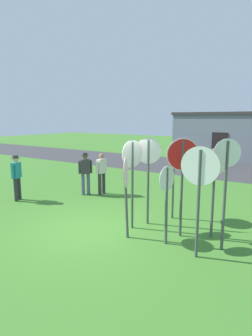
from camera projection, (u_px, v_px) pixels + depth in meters
ground_plane at (92, 229)px, 8.11m from camera, size 80.00×80.00×0.00m
street_asphalt at (215, 169)px, 17.68m from camera, size 60.00×6.40×0.01m
building_background at (229, 135)px, 22.33m from camera, size 7.56×5.29×3.54m
stop_sign_far_back at (226, 177)px, 6.52m from camera, size 0.51×0.44×2.65m
stop_sign_center_cluster at (132, 169)px, 7.87m from camera, size 0.19×0.75×2.52m
stop_sign_rear_left at (148, 166)px, 8.20m from camera, size 0.71×0.28×2.56m
stop_sign_leaning_left at (173, 169)px, 8.71m from camera, size 0.28×0.84×2.25m
stop_sign_leaning_right at (167, 192)px, 6.92m from camera, size 0.12×0.62×1.98m
stop_sign_tallest at (126, 184)px, 7.27m from camera, size 0.37×0.72×2.13m
stop_sign_nearest at (182, 169)px, 7.30m from camera, size 0.67×0.54×2.61m
stop_sign_rear_right at (199, 182)px, 6.16m from camera, size 0.85×0.08×2.51m
stop_sign_low_front at (214, 178)px, 7.26m from camera, size 0.61×0.33×2.36m
person_in_dark_shirt at (102, 171)px, 11.63m from camera, size 0.27×0.57×1.69m
person_with_sunhat at (85, 171)px, 11.56m from camera, size 0.39×0.47×1.74m
person_in_teal at (17, 175)px, 10.73m from camera, size 0.34×0.53×1.74m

